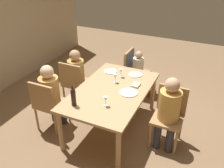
# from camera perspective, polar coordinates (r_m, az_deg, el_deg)

# --- Properties ---
(ground_plane) EXTENTS (10.00, 10.00, 0.00)m
(ground_plane) POSITION_cam_1_polar(r_m,az_deg,el_deg) (4.19, 0.00, -10.11)
(ground_plane) COLOR #846647
(dining_table) EXTENTS (1.73, 1.06, 0.75)m
(dining_table) POSITION_cam_1_polar(r_m,az_deg,el_deg) (3.80, 0.00, -2.35)
(dining_table) COLOR tan
(dining_table) RESTS_ON ground_plane
(chair_near) EXTENTS (0.44, 0.44, 0.92)m
(chair_near) POSITION_cam_1_polar(r_m,az_deg,el_deg) (3.73, 13.46, -6.49)
(chair_near) COLOR #A87F51
(chair_near) RESTS_ON ground_plane
(chair_far_right) EXTENTS (0.44, 0.44, 0.92)m
(chair_far_right) POSITION_cam_1_polar(r_m,az_deg,el_deg) (4.49, -8.94, 0.67)
(chair_far_right) COLOR #A87F51
(chair_far_right) RESTS_ON ground_plane
(chair_far_left) EXTENTS (0.44, 0.44, 0.92)m
(chair_far_left) POSITION_cam_1_polar(r_m,az_deg,el_deg) (3.97, -15.03, -4.28)
(chair_far_left) COLOR #A87F51
(chair_far_left) RESTS_ON ground_plane
(chair_right_end) EXTENTS (0.44, 0.46, 0.92)m
(chair_right_end) POSITION_cam_1_polar(r_m,az_deg,el_deg) (4.89, 4.84, 4.28)
(chair_right_end) COLOR #A87F51
(chair_right_end) RESTS_ON ground_plane
(person_woman_host) EXTENTS (0.36, 0.31, 1.15)m
(person_woman_host) POSITION_cam_1_polar(r_m,az_deg,el_deg) (3.56, 13.29, -5.79)
(person_woman_host) COLOR #33333D
(person_woman_host) RESTS_ON ground_plane
(person_man_bearded) EXTENTS (0.34, 0.30, 1.11)m
(person_man_bearded) POSITION_cam_1_polar(r_m,az_deg,el_deg) (4.52, -8.28, 2.55)
(person_man_bearded) COLOR #33333D
(person_man_bearded) RESTS_ON ground_plane
(person_man_guest) EXTENTS (0.36, 0.31, 1.14)m
(person_man_guest) POSITION_cam_1_polar(r_m,az_deg,el_deg) (3.97, -14.26, -1.95)
(person_man_guest) COLOR #33333D
(person_man_guest) RESTS_ON ground_plane
(person_child_small) EXTENTS (0.22, 0.25, 0.94)m
(person_child_small) POSITION_cam_1_polar(r_m,az_deg,el_deg) (4.87, 6.45, 3.59)
(person_child_small) COLOR #33333D
(person_child_small) RESTS_ON ground_plane
(wine_bottle_tall_green) EXTENTS (0.07, 0.07, 0.32)m
(wine_bottle_tall_green) POSITION_cam_1_polar(r_m,az_deg,el_deg) (3.36, -9.14, -2.91)
(wine_bottle_tall_green) COLOR black
(wine_bottle_tall_green) RESTS_ON dining_table
(wine_glass_near_left) EXTENTS (0.07, 0.07, 0.15)m
(wine_glass_near_left) POSITION_cam_1_polar(r_m,az_deg,el_deg) (4.09, 2.15, 3.06)
(wine_glass_near_left) COLOR silver
(wine_glass_near_left) RESTS_ON dining_table
(wine_glass_centre) EXTENTS (0.07, 0.07, 0.15)m
(wine_glass_centre) POSITION_cam_1_polar(r_m,az_deg,el_deg) (3.33, -1.52, -3.63)
(wine_glass_centre) COLOR silver
(wine_glass_centre) RESTS_ON dining_table
(wine_glass_near_right) EXTENTS (0.07, 0.07, 0.15)m
(wine_glass_near_right) POSITION_cam_1_polar(r_m,az_deg,el_deg) (3.92, 0.76, 1.81)
(wine_glass_near_right) COLOR silver
(wine_glass_near_right) RESTS_ON dining_table
(dinner_plate_host) EXTENTS (0.24, 0.24, 0.01)m
(dinner_plate_host) POSITION_cam_1_polar(r_m,az_deg,el_deg) (4.21, 5.56, 2.24)
(dinner_plate_host) COLOR silver
(dinner_plate_host) RESTS_ON dining_table
(dinner_plate_guest_left) EXTENTS (0.28, 0.28, 0.01)m
(dinner_plate_guest_left) POSITION_cam_1_polar(r_m,az_deg,el_deg) (3.68, 3.99, -2.03)
(dinner_plate_guest_left) COLOR white
(dinner_plate_guest_left) RESTS_ON dining_table
(dinner_plate_guest_right) EXTENTS (0.23, 0.23, 0.01)m
(dinner_plate_guest_right) POSITION_cam_1_polar(r_m,az_deg,el_deg) (4.31, -0.37, 3.07)
(dinner_plate_guest_right) COLOR white
(dinner_plate_guest_right) RESTS_ON dining_table
(folded_napkin) EXTENTS (0.17, 0.13, 0.03)m
(folded_napkin) POSITION_cam_1_polar(r_m,az_deg,el_deg) (3.88, 5.67, -0.20)
(folded_napkin) COLOR beige
(folded_napkin) RESTS_ON dining_table
(handbag) EXTENTS (0.30, 0.19, 0.22)m
(handbag) POSITION_cam_1_polar(r_m,az_deg,el_deg) (5.00, 9.69, -1.78)
(handbag) COLOR brown
(handbag) RESTS_ON ground_plane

